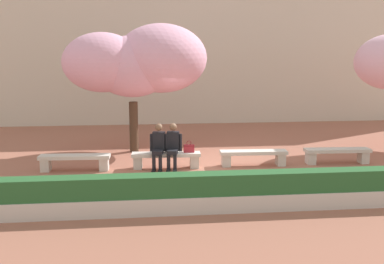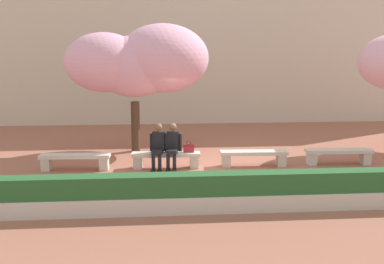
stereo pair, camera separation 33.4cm
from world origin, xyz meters
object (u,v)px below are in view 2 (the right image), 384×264
(stone_bench_west_end, at_px, (75,159))
(stone_bench_near_east, at_px, (339,154))
(stone_bench_center, at_px, (254,156))
(person_seated_left, at_px, (158,145))
(stone_bench_near_west, at_px, (166,157))
(person_seated_right, at_px, (173,144))
(handbag, at_px, (189,148))
(cherry_tree_main, at_px, (142,62))

(stone_bench_west_end, relative_size, stone_bench_near_east, 1.00)
(stone_bench_center, distance_m, person_seated_left, 2.80)
(stone_bench_west_end, height_order, stone_bench_near_west, same)
(stone_bench_west_end, relative_size, stone_bench_near_west, 1.00)
(person_seated_left, distance_m, person_seated_right, 0.41)
(stone_bench_near_west, height_order, stone_bench_near_east, same)
(stone_bench_west_end, xyz_separation_m, handbag, (3.20, -0.01, 0.27))
(stone_bench_center, bearing_deg, handbag, -179.69)
(stone_bench_near_west, distance_m, person_seated_right, 0.44)
(stone_bench_west_end, height_order, person_seated_left, person_seated_left)
(stone_bench_west_end, bearing_deg, stone_bench_near_west, -0.00)
(stone_bench_near_east, distance_m, person_seated_right, 4.93)
(stone_bench_center, bearing_deg, stone_bench_near_east, -0.00)
(handbag, height_order, cherry_tree_main, cherry_tree_main)
(handbag, relative_size, cherry_tree_main, 0.07)
(stone_bench_near_east, relative_size, handbag, 5.80)
(stone_bench_near_east, distance_m, handbag, 4.46)
(person_seated_left, xyz_separation_m, handbag, (0.87, 0.04, -0.12))
(stone_bench_near_west, relative_size, person_seated_left, 1.53)
(stone_bench_west_end, bearing_deg, person_seated_right, -1.10)
(stone_bench_west_end, xyz_separation_m, stone_bench_near_east, (7.65, 0.00, 0.00))
(stone_bench_west_end, height_order, handbag, handbag)
(stone_bench_center, relative_size, handbag, 5.80)
(stone_bench_center, relative_size, person_seated_left, 1.53)
(stone_bench_center, height_order, handbag, handbag)
(person_seated_right, bearing_deg, stone_bench_west_end, 178.90)
(stone_bench_center, distance_m, person_seated_right, 2.39)
(stone_bench_west_end, bearing_deg, person_seated_left, -1.28)
(stone_bench_west_end, xyz_separation_m, stone_bench_near_west, (2.55, -0.00, 0.00))
(stone_bench_center, xyz_separation_m, handbag, (-1.90, -0.01, 0.27))
(handbag, bearing_deg, person_seated_right, -174.81)
(stone_bench_near_west, bearing_deg, stone_bench_west_end, 180.00)
(stone_bench_west_end, bearing_deg, handbag, -0.19)
(stone_bench_near_west, xyz_separation_m, handbag, (0.65, -0.01, 0.27))
(stone_bench_near_west, height_order, stone_bench_center, same)
(person_seated_left, xyz_separation_m, person_seated_right, (0.41, -0.00, 0.00))
(stone_bench_center, relative_size, stone_bench_near_east, 1.00)
(stone_bench_near_west, xyz_separation_m, person_seated_right, (0.19, -0.05, 0.39))
(stone_bench_near_east, bearing_deg, stone_bench_near_west, -180.00)
(cherry_tree_main, bearing_deg, person_seated_right, -70.51)
(stone_bench_center, height_order, person_seated_right, person_seated_right)
(stone_bench_near_west, relative_size, stone_bench_near_east, 1.00)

